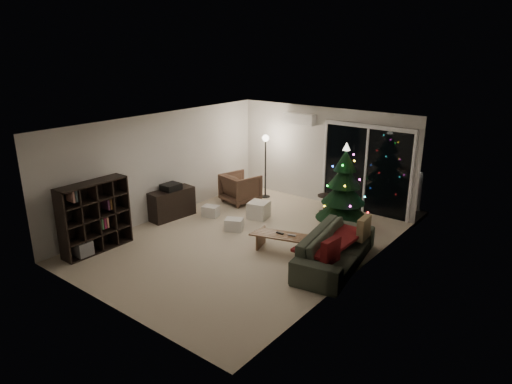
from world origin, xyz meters
TOP-DOWN VIEW (x-y plane):
  - room at (0.46, 1.49)m, footprint 6.50×7.51m
  - bookshelf at (-2.25, -2.14)m, footprint 0.56×1.47m
  - media_cabinet at (-2.25, 0.03)m, footprint 0.53×1.16m
  - stereo at (-2.25, 0.03)m, footprint 0.35×0.42m
  - armchair at (-1.67, 1.90)m, footprint 1.00×1.02m
  - ottoman at (-0.59, 1.29)m, footprint 0.53×0.53m
  - cardboard_box_a at (-1.57, 0.65)m, footprint 0.44×0.38m
  - cardboard_box_b at (-0.56, 0.34)m, footprint 0.48×0.44m
  - side_table at (0.46, 2.60)m, footprint 0.38×0.38m
  - floor_lamp at (-1.42, 2.65)m, footprint 0.27×0.27m
  - sofa at (2.05, 0.23)m, footprint 1.28×2.42m
  - sofa_throw at (1.95, 0.23)m, footprint 0.72×1.66m
  - cushion_a at (2.30, 0.88)m, footprint 0.17×0.45m
  - cushion_b at (2.30, -0.42)m, footprint 0.16×0.45m
  - coffee_table at (1.07, 0.03)m, footprint 1.39×0.82m
  - remote_a at (0.92, 0.03)m, footprint 0.16×0.05m
  - remote_b at (1.17, 0.08)m, footprint 0.16×0.09m
  - christmas_tree at (1.25, 2.02)m, footprint 1.52×1.52m

SIDE VIEW (x-z plane):
  - cardboard_box_a at x=-1.57m, z-range 0.00..0.27m
  - cardboard_box_b at x=-0.56m, z-range 0.00..0.27m
  - ottoman at x=-0.59m, z-range 0.00..0.40m
  - coffee_table at x=1.07m, z-range 0.00..0.42m
  - side_table at x=0.46m, z-range 0.00..0.45m
  - sofa at x=2.05m, z-range 0.00..0.67m
  - media_cabinet at x=-2.25m, z-range 0.00..0.70m
  - armchair at x=-1.67m, z-range 0.00..0.78m
  - remote_a at x=0.92m, z-range 0.42..0.44m
  - remote_b at x=1.17m, z-range 0.42..0.44m
  - sofa_throw at x=1.95m, z-range 0.46..0.51m
  - cushion_a at x=2.30m, z-range 0.39..0.83m
  - cushion_b at x=2.30m, z-range 0.39..0.83m
  - bookshelf at x=-2.25m, z-range 0.00..1.44m
  - stereo at x=-2.25m, z-range 0.70..0.85m
  - floor_lamp at x=-1.42m, z-range 0.00..1.66m
  - christmas_tree at x=1.25m, z-range 0.00..1.96m
  - room at x=0.46m, z-range -0.28..2.32m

